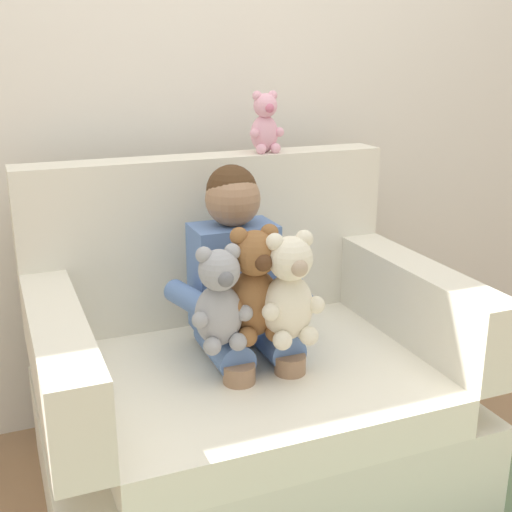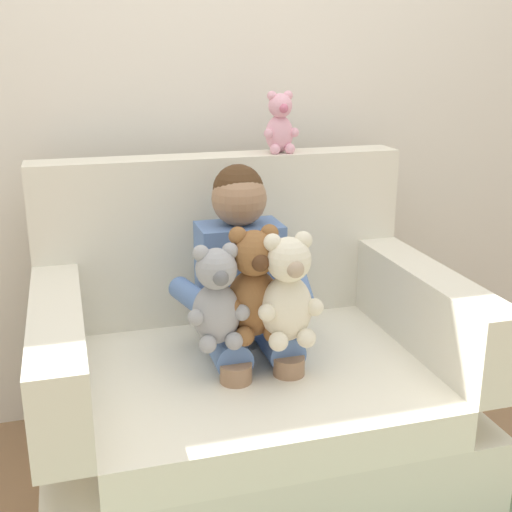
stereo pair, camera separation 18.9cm
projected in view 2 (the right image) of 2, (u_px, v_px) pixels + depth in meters
ground_plane at (252, 483)px, 2.18m from camera, size 8.00×8.00×0.00m
back_wall at (201, 65)px, 2.40m from camera, size 6.00×0.10×2.60m
armchair at (248, 388)px, 2.13m from camera, size 1.26×0.92×1.02m
seated_child at (245, 287)px, 2.05m from camera, size 0.45×0.39×0.82m
plush_grey at (217, 299)px, 1.86m from camera, size 0.18×0.14×0.30m
plush_cream at (288, 292)px, 1.87m from camera, size 0.19×0.16×0.33m
plush_brown at (254, 286)px, 1.90m from camera, size 0.20×0.16×0.34m
plush_pink_on_backrest at (280, 124)px, 2.26m from camera, size 0.12×0.10×0.21m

